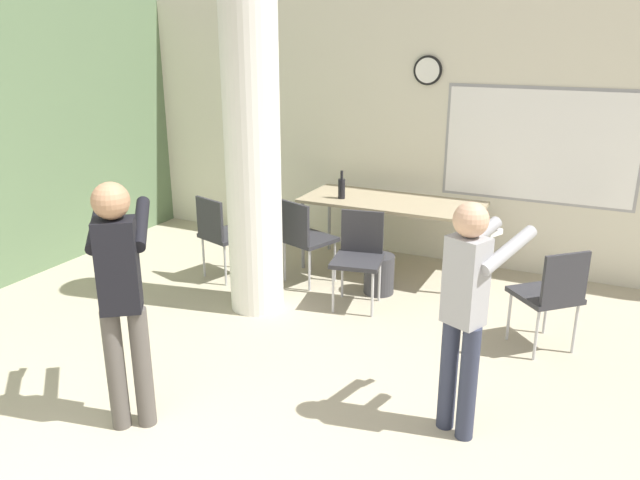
{
  "coord_description": "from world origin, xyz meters",
  "views": [
    {
      "loc": [
        1.9,
        -1.53,
        2.44
      ],
      "look_at": [
        0.12,
        2.21,
        1.05
      ],
      "focal_mm": 35.0,
      "sensor_mm": 36.0,
      "label": 1
    }
  ],
  "objects": [
    {
      "name": "wall_back",
      "position": [
        0.03,
        5.06,
        1.4
      ],
      "size": [
        8.0,
        0.15,
        2.8
      ],
      "color": "beige",
      "rests_on": "ground_plane"
    },
    {
      "name": "support_pillar",
      "position": [
        -0.91,
        3.02,
        1.4
      ],
      "size": [
        0.49,
        0.49,
        2.8
      ],
      "color": "silver",
      "rests_on": "ground_plane"
    },
    {
      "name": "folding_table",
      "position": [
        -0.11,
        4.43,
        0.72
      ],
      "size": [
        1.86,
        0.79,
        0.77
      ],
      "color": "tan",
      "rests_on": "ground_plane"
    },
    {
      "name": "bottle_on_table",
      "position": [
        -0.62,
        4.29,
        0.88
      ],
      "size": [
        0.07,
        0.07,
        0.3
      ],
      "color": "black",
      "rests_on": "folding_table"
    },
    {
      "name": "waste_bin",
      "position": [
        -0.01,
        3.81,
        0.19
      ],
      "size": [
        0.3,
        0.3,
        0.38
      ],
      "color": "#38383D",
      "rests_on": "ground_plane"
    },
    {
      "name": "chair_mid_room",
      "position": [
        1.61,
        3.29,
        0.51
      ],
      "size": [
        0.62,
        0.62,
        0.87
      ],
      "color": "#2D2D33",
      "rests_on": "ground_plane"
    },
    {
      "name": "chair_near_pillar",
      "position": [
        -1.6,
        3.47,
        0.51
      ],
      "size": [
        0.55,
        0.55,
        0.87
      ],
      "color": "#2D2D33",
      "rests_on": "ground_plane"
    },
    {
      "name": "chair_table_left",
      "position": [
        -0.77,
        3.72,
        0.51
      ],
      "size": [
        0.56,
        0.56,
        0.87
      ],
      "color": "#2D2D33",
      "rests_on": "ground_plane"
    },
    {
      "name": "chair_table_front",
      "position": [
        -0.09,
        3.48,
        0.51
      ],
      "size": [
        0.51,
        0.51,
        0.87
      ],
      "color": "#2D2D33",
      "rests_on": "ground_plane"
    },
    {
      "name": "person_playing_front",
      "position": [
        -0.7,
        1.11,
        0.95
      ],
      "size": [
        0.59,
        0.64,
        1.62
      ],
      "color": "#514C47",
      "rests_on": "ground_plane"
    },
    {
      "name": "person_playing_side",
      "position": [
        1.22,
        1.94,
        0.9
      ],
      "size": [
        0.5,
        0.64,
        1.52
      ],
      "color": "#2D3347",
      "rests_on": "ground_plane"
    }
  ]
}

